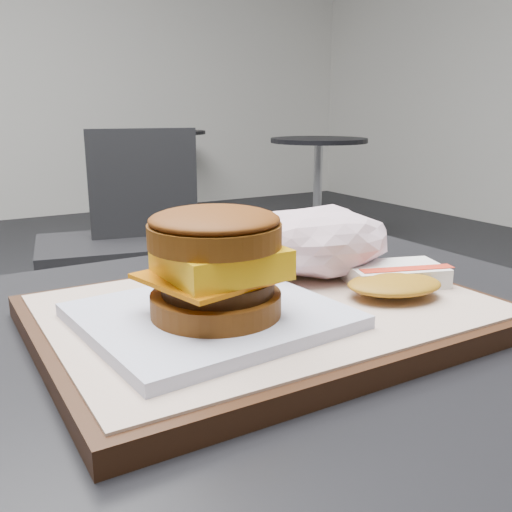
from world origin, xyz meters
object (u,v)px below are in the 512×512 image
(serving_tray, at_px, (268,314))
(crumpled_wrapper, at_px, (319,241))
(breakfast_sandwich, at_px, (214,276))
(neighbor_chair, at_px, (114,231))
(hash_brown, at_px, (395,279))

(serving_tray, relative_size, crumpled_wrapper, 2.50)
(breakfast_sandwich, xyz_separation_m, neighbor_chair, (0.41, 1.66, -0.32))
(breakfast_sandwich, distance_m, hash_brown, 0.18)
(serving_tray, xyz_separation_m, crumpled_wrapper, (0.09, 0.05, 0.04))
(hash_brown, distance_m, neighbor_chair, 1.71)
(breakfast_sandwich, height_order, neighbor_chair, breakfast_sandwich)
(breakfast_sandwich, bearing_deg, crumpled_wrapper, 25.46)
(serving_tray, bearing_deg, crumpled_wrapper, 29.13)
(crumpled_wrapper, height_order, neighbor_chair, neighbor_chair)
(crumpled_wrapper, bearing_deg, breakfast_sandwich, -154.54)
(hash_brown, xyz_separation_m, neighbor_chair, (0.23, 1.67, -0.29))
(hash_brown, bearing_deg, crumpled_wrapper, 109.58)
(serving_tray, bearing_deg, neighbor_chair, 77.86)
(breakfast_sandwich, height_order, hash_brown, breakfast_sandwich)
(hash_brown, height_order, neighbor_chair, neighbor_chair)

